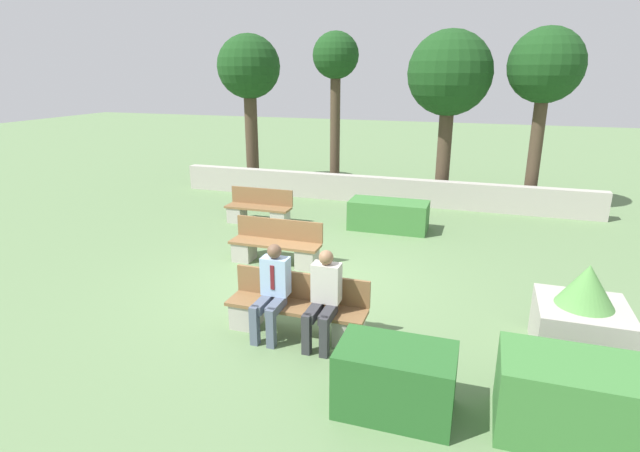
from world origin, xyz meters
name	(u,v)px	position (x,y,z in m)	size (l,w,h in m)	color
ground_plane	(302,282)	(0.00, 0.00, 0.00)	(60.00, 60.00, 0.00)	#607F51
perimeter_wall	(375,190)	(0.00, 5.89, 0.36)	(11.70, 0.30, 0.72)	#ADA89E
bench_front	(297,311)	(0.53, -1.66, 0.32)	(1.99, 0.48, 0.83)	brown
bench_left_side	(276,248)	(-0.80, 0.71, 0.31)	(1.76, 0.48, 0.83)	brown
bench_right_side	(259,211)	(-2.23, 3.01, 0.30)	(1.60, 0.49, 0.83)	brown
person_seated_man	(272,287)	(0.23, -1.80, 0.71)	(0.38, 0.64, 1.29)	#515B70
person_seated_woman	(324,295)	(0.97, -1.80, 0.70)	(0.38, 0.64, 1.29)	#333338
hedge_block_near_left	(388,215)	(0.84, 3.50, 0.34)	(1.79, 0.80, 0.68)	#3D7A38
hedge_block_near_right	(585,402)	(4.00, -2.76, 0.41)	(1.66, 0.87, 0.83)	#3D7A38
hedge_block_mid_left	(395,380)	(2.14, -2.92, 0.38)	(1.24, 0.77, 0.75)	#286028
planter_corner_left	(581,320)	(4.19, -1.11, 0.51)	(1.09, 1.09, 1.27)	#ADA89E
tree_leftmost	(249,71)	(-4.33, 7.08, 3.54)	(1.95, 1.95, 4.65)	#473828
tree_center_left	(336,64)	(-1.48, 6.91, 3.72)	(1.33, 1.33, 4.64)	#473828
tree_center_right	(449,76)	(1.76, 6.54, 3.42)	(2.22, 2.22, 4.60)	#473828
tree_rightmost	(546,70)	(4.07, 6.54, 3.57)	(1.86, 1.86, 4.61)	#473828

